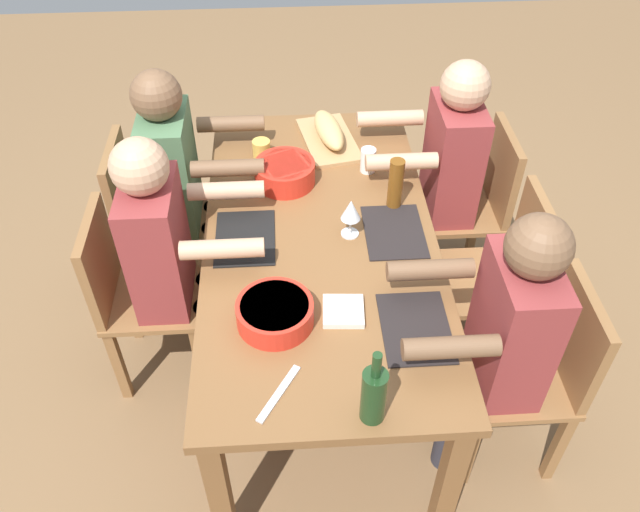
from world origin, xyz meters
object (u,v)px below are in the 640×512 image
Objects in this scene: wine_glass at (351,210)px; chair_near_left at (538,367)px; cutting_board at (329,140)px; bread_loaf at (329,130)px; chair_far_right at (148,214)px; wine_bottle at (374,394)px; dining_table at (320,251)px; diner_far_center at (169,250)px; beer_bottle at (396,184)px; chair_near_center at (502,273)px; chair_far_center at (133,290)px; diner_near_right at (443,165)px; chair_near_right at (475,201)px; serving_bowl_fruit at (285,171)px; napkin_stack at (343,311)px; diner_near_left at (500,332)px; cup_far_right at (261,149)px; cup_near_right at (368,160)px; diner_far_right at (181,175)px; serving_bowl_pasta at (275,312)px.

chair_near_left is at bearing -127.09° from wine_glass.
cutting_board is 0.06m from bread_loaf.
chair_far_right is 2.93× the size of wine_bottle.
bread_loaf is at bearing 0.85° from wine_bottle.
chair_far_right is at bearing 57.52° from dining_table.
diner_far_center is 5.45× the size of beer_bottle.
chair_near_left is at bearing 180.00° from chair_near_center.
diner_near_right reaches higher than chair_far_center.
diner_near_right reaches higher than dining_table.
chair_near_left is at bearing 180.00° from chair_near_right.
chair_near_center is 1.12m from wine_bottle.
serving_bowl_fruit is 0.79m from napkin_stack.
chair_far_center and chair_near_left have the same top height.
diner_near_left reaches higher than cup_far_right.
diner_near_right is at bearing -77.60° from cup_near_right.
wine_glass is 0.43m from napkin_stack.
diner_far_center reaches higher than chair_near_center.
cup_near_right is at bearing -6.07° from wine_bottle.
serving_bowl_fruit is (-0.14, 0.90, 0.31)m from chair_near_right.
chair_near_right is at bearing -53.35° from wine_glass.
diner_far_center reaches higher than cup_far_right.
chair_near_left is 1.47m from cup_far_right.
diner_near_left is at bearing -136.40° from wine_glass.
diner_far_right is at bearing 90.00° from diner_near_right.
chair_near_left is 1.10m from cup_near_right.
chair_near_center is 0.57m from diner_near_left.
cup_far_right is at bearing 86.56° from chair_near_right.
diner_far_right is at bearing 50.14° from dining_table.
diner_far_right is at bearing 70.13° from beer_bottle.
chair_near_right is 3.31× the size of serving_bowl_fruit.
dining_table is 0.85m from wine_bottle.
chair_near_right is 0.71× the size of diner_near_left.
wine_bottle reaches higher than chair_near_center.
diner_far_right reaches higher than serving_bowl_fruit.
bread_loaf is at bearing 3.16° from wine_glass.
wine_bottle is at bearing -146.25° from chair_far_right.
beer_bottle is at bearing 70.16° from chair_near_center.
dining_table is 0.66m from cutting_board.
diner_near_left reaches higher than chair_near_center.
serving_bowl_fruit is 0.48m from beer_bottle.
diner_far_center is at bearing 109.86° from chair_near_right.
cup_near_right reaches higher than cup_far_right.
bread_loaf is 1.45× the size of beer_bottle.
diner_near_right is 1.00× the size of diner_near_left.
serving_bowl_pasta is (-0.92, 0.95, 0.31)m from chair_near_right.
wine_bottle is (-1.31, 0.49, 0.15)m from diner_near_right.
chair_near_center is at bearing 0.00° from chair_near_left.
cup_near_right is at bearing 30.73° from chair_near_left.
diner_near_right is at bearing -70.14° from chair_far_center.
diner_near_right is 1.38m from chair_far_right.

